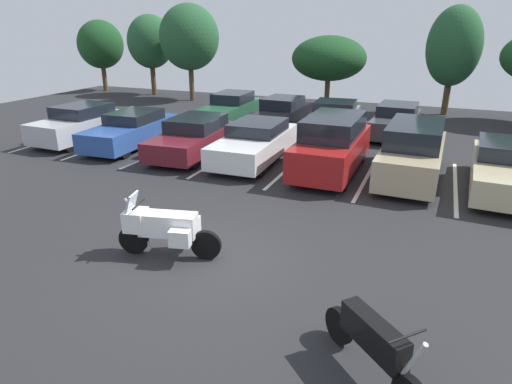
{
  "coord_description": "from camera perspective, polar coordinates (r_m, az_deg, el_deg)",
  "views": [
    {
      "loc": [
        4.14,
        -7.42,
        4.8
      ],
      "look_at": [
        0.26,
        1.97,
        0.9
      ],
      "focal_mm": 30.79,
      "sensor_mm": 36.0,
      "label": 1
    }
  ],
  "objects": [
    {
      "name": "ground",
      "position": [
        9.79,
        -5.88,
        -8.84
      ],
      "size": [
        44.0,
        44.0,
        0.1
      ],
      "primitive_type": "cube",
      "color": "#262628"
    },
    {
      "name": "motorcycle_touring",
      "position": [
        9.74,
        -11.86,
        -4.52
      ],
      "size": [
        2.29,
        1.07,
        1.43
      ],
      "color": "black",
      "rests_on": "ground"
    },
    {
      "name": "motorcycle_second",
      "position": [
        6.78,
        15.02,
        -18.45
      ],
      "size": [
        1.7,
        1.58,
        1.24
      ],
      "color": "black",
      "rests_on": "ground"
    },
    {
      "name": "parking_stripes",
      "position": [
        15.86,
        4.48,
        3.32
      ],
      "size": [
        22.03,
        5.2,
        0.01
      ],
      "color": "silver",
      "rests_on": "ground"
    },
    {
      "name": "car_silver",
      "position": [
        20.62,
        -21.81,
        8.23
      ],
      "size": [
        2.02,
        4.36,
        1.56
      ],
      "color": "#B7B7BC",
      "rests_on": "ground"
    },
    {
      "name": "car_blue",
      "position": [
        19.15,
        -15.85,
        7.8
      ],
      "size": [
        2.06,
        4.94,
        1.4
      ],
      "color": "#2D519E",
      "rests_on": "ground"
    },
    {
      "name": "car_maroon",
      "position": [
        17.33,
        -8.09,
        7.11
      ],
      "size": [
        2.18,
        4.76,
        1.43
      ],
      "color": "maroon",
      "rests_on": "ground"
    },
    {
      "name": "car_white",
      "position": [
        16.36,
        -0.11,
        6.51
      ],
      "size": [
        2.04,
        4.95,
        1.43
      ],
      "color": "white",
      "rests_on": "ground"
    },
    {
      "name": "car_red",
      "position": [
        15.22,
        9.86,
        6.04
      ],
      "size": [
        1.83,
        4.83,
        1.93
      ],
      "color": "maroon",
      "rests_on": "ground"
    },
    {
      "name": "car_tan",
      "position": [
        15.24,
        19.69,
        4.91
      ],
      "size": [
        1.92,
        4.91,
        1.82
      ],
      "color": "tan",
      "rests_on": "ground"
    },
    {
      "name": "car_champagne",
      "position": [
        15.31,
        29.86,
        2.64
      ],
      "size": [
        2.17,
        4.92,
        1.45
      ],
      "color": "#C1B289",
      "rests_on": "ground"
    },
    {
      "name": "car_far_green",
      "position": [
        23.11,
        -3.27,
        10.8
      ],
      "size": [
        1.96,
        4.82,
        1.5
      ],
      "color": "#235638",
      "rests_on": "ground"
    },
    {
      "name": "car_far_black",
      "position": [
        22.06,
        3.24,
        10.19
      ],
      "size": [
        1.96,
        4.82,
        1.42
      ],
      "color": "black",
      "rests_on": "ground"
    },
    {
      "name": "car_far_grey",
      "position": [
        21.03,
        10.09,
        9.47
      ],
      "size": [
        2.24,
        4.45,
        1.46
      ],
      "color": "slate",
      "rests_on": "ground"
    },
    {
      "name": "car_far_charcoal",
      "position": [
        21.05,
        17.73,
        8.78
      ],
      "size": [
        1.9,
        4.37,
        1.43
      ],
      "color": "#38383D",
      "rests_on": "ground"
    },
    {
      "name": "tree_rear",
      "position": [
        30.07,
        -8.66,
        19.24
      ],
      "size": [
        3.81,
        3.81,
        6.05
      ],
      "color": "#4C3823",
      "rests_on": "ground"
    },
    {
      "name": "tree_center_right",
      "position": [
        36.16,
        -19.55,
        17.6
      ],
      "size": [
        3.31,
        3.31,
        5.11
      ],
      "color": "#4C3823",
      "rests_on": "ground"
    },
    {
      "name": "tree_left",
      "position": [
        33.09,
        -13.56,
        18.43
      ],
      "size": [
        3.16,
        3.16,
        5.45
      ],
      "color": "#4C3823",
      "rests_on": "ground"
    },
    {
      "name": "tree_far_left",
      "position": [
        27.7,
        9.46,
        16.74
      ],
      "size": [
        4.43,
        4.43,
        4.19
      ],
      "color": "#4C3823",
      "rests_on": "ground"
    },
    {
      "name": "tree_far_right",
      "position": [
        26.99,
        24.33,
        16.84
      ],
      "size": [
        2.86,
        2.86,
        5.78
      ],
      "color": "#4C3823",
      "rests_on": "ground"
    }
  ]
}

